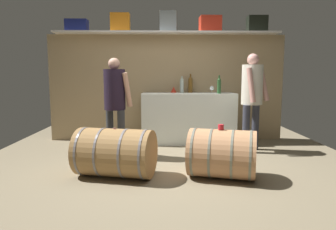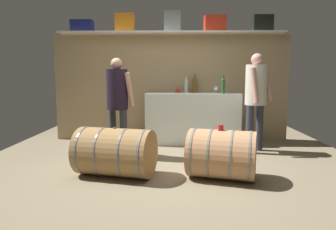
# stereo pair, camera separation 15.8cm
# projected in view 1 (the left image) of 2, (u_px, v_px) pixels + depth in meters

# --- Properties ---
(ground_plane) EXTENTS (5.61, 7.39, 0.02)m
(ground_plane) POSITION_uv_depth(u_px,v_px,m) (169.00, 162.00, 4.52)
(ground_plane) COLOR #7A6E55
(back_wall_panel) EXTENTS (4.41, 0.10, 1.99)m
(back_wall_panel) POSITION_uv_depth(u_px,v_px,m) (167.00, 88.00, 5.95)
(back_wall_panel) COLOR tan
(back_wall_panel) RESTS_ON ground
(high_shelf_board) EXTENTS (4.06, 0.40, 0.03)m
(high_shelf_board) POSITION_uv_depth(u_px,v_px,m) (167.00, 33.00, 5.67)
(high_shelf_board) COLOR silver
(high_shelf_board) RESTS_ON back_wall_panel
(toolcase_navy) EXTENTS (0.39, 0.23, 0.21)m
(toolcase_navy) POSITION_uv_depth(u_px,v_px,m) (77.00, 26.00, 5.62)
(toolcase_navy) COLOR navy
(toolcase_navy) RESTS_ON high_shelf_board
(toolcase_orange) EXTENTS (0.34, 0.24, 0.32)m
(toolcase_orange) POSITION_uv_depth(u_px,v_px,m) (120.00, 23.00, 5.63)
(toolcase_orange) COLOR orange
(toolcase_orange) RESTS_ON high_shelf_board
(toolcase_grey) EXTENTS (0.31, 0.28, 0.36)m
(toolcase_grey) POSITION_uv_depth(u_px,v_px,m) (168.00, 22.00, 5.64)
(toolcase_grey) COLOR gray
(toolcase_grey) RESTS_ON high_shelf_board
(toolcase_red) EXTENTS (0.38, 0.31, 0.28)m
(toolcase_red) POSITION_uv_depth(u_px,v_px,m) (210.00, 24.00, 5.66)
(toolcase_red) COLOR red
(toolcase_red) RESTS_ON high_shelf_board
(toolcase_black) EXTENTS (0.35, 0.25, 0.29)m
(toolcase_black) POSITION_uv_depth(u_px,v_px,m) (257.00, 24.00, 5.68)
(toolcase_black) COLOR black
(toolcase_black) RESTS_ON high_shelf_board
(work_cabinet) EXTENTS (1.69, 0.52, 0.92)m
(work_cabinet) POSITION_uv_depth(u_px,v_px,m) (188.00, 118.00, 5.71)
(work_cabinet) COLOR white
(work_cabinet) RESTS_ON ground
(wine_bottle_clear) EXTENTS (0.07, 0.07, 0.30)m
(wine_bottle_clear) POSITION_uv_depth(u_px,v_px,m) (182.00, 85.00, 5.73)
(wine_bottle_clear) COLOR #B5C7BF
(wine_bottle_clear) RESTS_ON work_cabinet
(wine_bottle_green) EXTENTS (0.07, 0.07, 0.32)m
(wine_bottle_green) POSITION_uv_depth(u_px,v_px,m) (219.00, 85.00, 5.46)
(wine_bottle_green) COLOR #2A522A
(wine_bottle_green) RESTS_ON work_cabinet
(wine_bottle_amber) EXTENTS (0.08, 0.08, 0.34)m
(wine_bottle_amber) POSITION_uv_depth(u_px,v_px,m) (190.00, 84.00, 5.80)
(wine_bottle_amber) COLOR brown
(wine_bottle_amber) RESTS_ON work_cabinet
(wine_glass) EXTENTS (0.08, 0.08, 0.13)m
(wine_glass) POSITION_uv_depth(u_px,v_px,m) (212.00, 88.00, 5.55)
(wine_glass) COLOR white
(wine_glass) RESTS_ON work_cabinet
(red_funnel) EXTENTS (0.11, 0.11, 0.11)m
(red_funnel) POSITION_uv_depth(u_px,v_px,m) (174.00, 90.00, 5.81)
(red_funnel) COLOR red
(red_funnel) RESTS_ON work_cabinet
(wine_barrel_near) EXTENTS (0.93, 0.79, 0.61)m
(wine_barrel_near) POSITION_uv_depth(u_px,v_px,m) (222.00, 154.00, 3.79)
(wine_barrel_near) COLOR tan
(wine_barrel_near) RESTS_ON ground
(wine_barrel_far) EXTENTS (1.04, 0.79, 0.61)m
(wine_barrel_far) POSITION_uv_depth(u_px,v_px,m) (115.00, 153.00, 3.83)
(wine_barrel_far) COLOR olive
(wine_barrel_far) RESTS_ON ground
(tasting_cup) EXTENTS (0.07, 0.07, 0.06)m
(tasting_cup) POSITION_uv_depth(u_px,v_px,m) (221.00, 127.00, 3.74)
(tasting_cup) COLOR red
(tasting_cup) RESTS_ON wine_barrel_near
(winemaker_pouring) EXTENTS (0.44, 0.44, 1.50)m
(winemaker_pouring) POSITION_uv_depth(u_px,v_px,m) (115.00, 97.00, 4.67)
(winemaker_pouring) COLOR #313339
(winemaker_pouring) RESTS_ON ground
(visitor_tasting) EXTENTS (0.48, 0.46, 1.58)m
(visitor_tasting) POSITION_uv_depth(u_px,v_px,m) (252.00, 92.00, 5.03)
(visitor_tasting) COLOR #2F313E
(visitor_tasting) RESTS_ON ground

